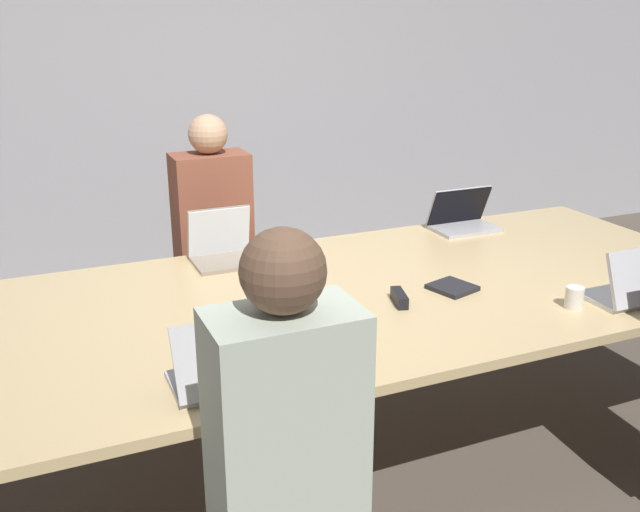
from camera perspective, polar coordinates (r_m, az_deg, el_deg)
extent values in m
plane|color=brown|center=(3.49, 3.14, -14.73)|extent=(24.00, 24.00, 0.00)
cube|color=#ADADB2|center=(5.33, -9.16, 13.01)|extent=(12.00, 0.06, 2.80)
cube|color=#D6B77F|center=(3.14, 3.39, -3.11)|extent=(3.58, 1.55, 0.04)
cylinder|color=#4C4C51|center=(4.60, 18.07, -1.88)|extent=(0.08, 0.08, 0.74)
cube|color=#B7B7BC|center=(4.05, 11.54, 2.14)|extent=(0.36, 0.22, 0.02)
cube|color=#B7B7BC|center=(4.08, 11.02, 4.01)|extent=(0.36, 0.09, 0.21)
cube|color=black|center=(4.07, 11.09, 3.92)|extent=(0.36, 0.09, 0.21)
cube|color=#B7B7BC|center=(2.40, -7.65, -9.75)|extent=(0.35, 0.24, 0.02)
cube|color=#B7B7BC|center=(2.28, -7.21, -7.95)|extent=(0.36, 0.11, 0.23)
cube|color=#0F1933|center=(2.29, -7.28, -7.94)|extent=(0.35, 0.11, 0.22)
cube|color=beige|center=(1.97, -2.73, -14.95)|extent=(0.40, 0.24, 0.78)
sphere|color=brown|center=(1.74, -2.99, -1.21)|extent=(0.22, 0.22, 0.22)
cylinder|color=black|center=(2.55, -2.96, -5.55)|extent=(0.08, 0.08, 0.21)
cylinder|color=black|center=(2.50, -3.01, -2.93)|extent=(0.04, 0.04, 0.05)
cube|color=gray|center=(3.47, -7.53, -0.51)|extent=(0.30, 0.24, 0.02)
cube|color=gray|center=(3.52, -8.11, 2.03)|extent=(0.31, 0.06, 0.24)
cube|color=silver|center=(3.51, -8.06, 1.95)|extent=(0.30, 0.06, 0.24)
cube|color=#2D2D38|center=(4.12, -8.17, -5.76)|extent=(0.32, 0.24, 0.45)
cube|color=brown|center=(3.90, -8.59, 2.46)|extent=(0.40, 0.24, 0.78)
sphere|color=tan|center=(3.79, -8.96, 9.61)|extent=(0.21, 0.21, 0.21)
cylinder|color=white|center=(3.57, -3.80, 0.69)|extent=(0.09, 0.09, 0.08)
cube|color=silver|center=(3.29, 23.05, -3.01)|extent=(0.32, 0.23, 0.02)
cylinder|color=white|center=(3.11, 19.67, -3.15)|extent=(0.07, 0.07, 0.09)
cube|color=black|center=(3.00, 6.37, -3.35)|extent=(0.08, 0.16, 0.05)
cube|color=#232328|center=(3.18, 10.54, -2.49)|extent=(0.21, 0.22, 0.02)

